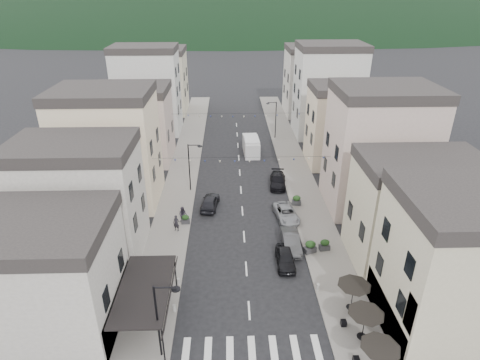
# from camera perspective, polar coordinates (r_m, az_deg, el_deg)

# --- Properties ---
(sidewalk_left) EXTENTS (4.00, 76.00, 0.12)m
(sidewalk_left) POSITION_cam_1_polar(r_m,az_deg,el_deg) (54.42, -7.99, 1.46)
(sidewalk_left) COLOR slate
(sidewalk_left) RESTS_ON ground
(sidewalk_right) EXTENTS (4.00, 76.00, 0.12)m
(sidewalk_right) POSITION_cam_1_polar(r_m,az_deg,el_deg) (54.80, 7.80, 1.65)
(sidewalk_right) COLOR slate
(sidewalk_right) RESTS_ON ground
(hill_backdrop) EXTENTS (640.00, 360.00, 70.00)m
(hill_backdrop) POSITION_cam_1_polar(r_m,az_deg,el_deg) (317.97, -1.54, 22.08)
(hill_backdrop) COLOR black
(hill_backdrop) RESTS_ON ground
(boutique_building) EXTENTS (12.00, 8.00, 8.00)m
(boutique_building) POSITION_cam_1_polar(r_m,az_deg,el_deg) (32.18, -28.05, -12.71)
(boutique_building) COLOR #A9A39B
(boutique_building) RESTS_ON ground
(bistro_building) EXTENTS (10.00, 8.00, 10.00)m
(bistro_building) POSITION_cam_1_polar(r_m,az_deg,el_deg) (31.76, 29.32, -11.32)
(bistro_building) COLOR #BBB295
(bistro_building) RESTS_ON ground
(boutique_awning) EXTENTS (3.77, 7.50, 3.28)m
(boutique_awning) POSITION_cam_1_polar(r_m,az_deg,el_deg) (30.07, -12.96, -14.97)
(boutique_awning) COLOR black
(boutique_awning) RESTS_ON ground
(buildings_row_left) EXTENTS (10.20, 54.16, 14.00)m
(buildings_row_left) POSITION_cam_1_polar(r_m,az_deg,el_deg) (58.81, -14.69, 9.07)
(buildings_row_left) COLOR #A9A39B
(buildings_row_left) RESTS_ON ground
(buildings_row_right) EXTENTS (10.20, 54.16, 14.50)m
(buildings_row_right) POSITION_cam_1_polar(r_m,az_deg,el_deg) (58.37, 14.37, 9.18)
(buildings_row_right) COLOR #BBB295
(buildings_row_right) RESTS_ON ground
(cafe_terrace) EXTENTS (2.50, 8.10, 2.53)m
(cafe_terrace) POSITION_cam_1_polar(r_m,az_deg,el_deg) (29.83, 17.42, -18.02)
(cafe_terrace) COLOR black
(cafe_terrace) RESTS_ON ground
(streetlamp_left_near) EXTENTS (1.70, 0.56, 6.00)m
(streetlamp_left_near) POSITION_cam_1_polar(r_m,az_deg,el_deg) (27.26, -11.14, -18.27)
(streetlamp_left_near) COLOR black
(streetlamp_left_near) RESTS_ON ground
(streetlamp_left_far) EXTENTS (1.70, 0.56, 6.00)m
(streetlamp_left_far) POSITION_cam_1_polar(r_m,az_deg,el_deg) (47.32, -6.93, 2.46)
(streetlamp_left_far) COLOR black
(streetlamp_left_far) RESTS_ON ground
(streetlamp_right_far) EXTENTS (1.70, 0.56, 6.00)m
(streetlamp_right_far) POSITION_cam_1_polar(r_m,az_deg,el_deg) (64.42, 4.87, 9.03)
(streetlamp_right_far) COLOR black
(streetlamp_right_far) RESTS_ON ground
(bollards) EXTENTS (11.66, 10.26, 0.60)m
(bollards) POSITION_cam_1_polar(r_m,az_deg,el_deg) (31.72, 1.36, -18.13)
(bollards) COLOR gray
(bollards) RESTS_ON ground
(bunting_near) EXTENTS (19.00, 0.28, 0.62)m
(bunting_near) POSITION_cam_1_polar(r_m,az_deg,el_deg) (42.69, 0.31, 2.81)
(bunting_near) COLOR black
(bunting_near) RESTS_ON ground
(bunting_far) EXTENTS (19.00, 0.28, 0.62)m
(bunting_far) POSITION_cam_1_polar(r_m,az_deg,el_deg) (57.72, -0.24, 9.12)
(bunting_far) COLOR black
(bunting_far) RESTS_ON ground
(parked_car_a) EXTENTS (1.64, 3.98, 1.35)m
(parked_car_a) POSITION_cam_1_polar(r_m,az_deg,el_deg) (36.43, 6.46, -10.98)
(parked_car_a) COLOR black
(parked_car_a) RESTS_ON ground
(parked_car_b) EXTENTS (1.59, 4.42, 1.45)m
(parked_car_b) POSITION_cam_1_polar(r_m,az_deg,el_deg) (38.50, 7.24, -8.65)
(parked_car_b) COLOR #343537
(parked_car_b) RESTS_ON ground
(parked_car_c) EXTENTS (2.73, 4.86, 1.28)m
(parked_car_c) POSITION_cam_1_polar(r_m,az_deg,el_deg) (42.96, 6.58, -4.72)
(parked_car_c) COLOR gray
(parked_car_c) RESTS_ON ground
(parked_car_d) EXTENTS (2.34, 4.83, 1.35)m
(parked_car_d) POSITION_cam_1_polar(r_m,az_deg,el_deg) (49.71, 5.40, -0.09)
(parked_car_d) COLOR black
(parked_car_d) RESTS_ON ground
(parked_car_e) EXTENTS (2.28, 4.45, 1.45)m
(parked_car_e) POSITION_cam_1_polar(r_m,az_deg,el_deg) (44.78, -4.29, -3.12)
(parked_car_e) COLOR black
(parked_car_e) RESTS_ON ground
(delivery_van) EXTENTS (2.35, 5.44, 2.57)m
(delivery_van) POSITION_cam_1_polar(r_m,az_deg,el_deg) (58.88, 1.59, 4.93)
(delivery_van) COLOR silver
(delivery_van) RESTS_ON ground
(pedestrian_a) EXTENTS (0.72, 0.56, 1.73)m
(pedestrian_a) POSITION_cam_1_polar(r_m,az_deg,el_deg) (40.88, -9.04, -6.08)
(pedestrian_a) COLOR black
(pedestrian_a) RESTS_ON sidewalk_left
(pedestrian_b) EXTENTS (1.02, 0.88, 1.80)m
(pedestrian_b) POSITION_cam_1_polar(r_m,az_deg,el_deg) (42.11, -8.12, -4.92)
(pedestrian_b) COLOR #26212C
(pedestrian_b) RESTS_ON sidewalk_left
(planter_la) EXTENTS (1.25, 0.85, 1.28)m
(planter_la) POSITION_cam_1_polar(r_m,az_deg,el_deg) (35.76, -10.72, -12.01)
(planter_la) COLOR #2D2D30
(planter_la) RESTS_ON sidewalk_left
(planter_lb) EXTENTS (0.91, 0.54, 0.99)m
(planter_lb) POSITION_cam_1_polar(r_m,az_deg,el_deg) (42.12, -7.76, -5.55)
(planter_lb) COLOR #2D2D30
(planter_lb) RESTS_ON sidewalk_left
(planter_ra) EXTENTS (1.27, 1.00, 1.25)m
(planter_ra) POSITION_cam_1_polar(r_m,az_deg,el_deg) (38.04, 9.95, -9.34)
(planter_ra) COLOR #2F2E31
(planter_ra) RESTS_ON sidewalk_right
(planter_rb) EXTENTS (1.05, 0.66, 1.10)m
(planter_rb) POSITION_cam_1_polar(r_m,az_deg,el_deg) (38.69, 11.95, -9.00)
(planter_rb) COLOR #2D2D30
(planter_rb) RESTS_ON sidewalk_right
(planter_rc) EXTENTS (1.10, 0.70, 1.15)m
(planter_rc) POSITION_cam_1_polar(r_m,az_deg,el_deg) (45.52, 8.04, -2.87)
(planter_rc) COLOR #323234
(planter_rc) RESTS_ON sidewalk_right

